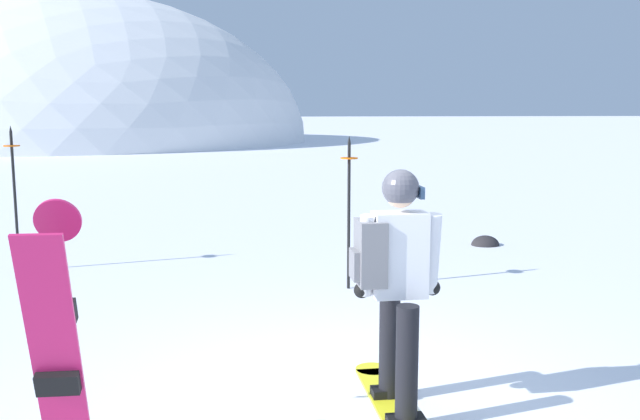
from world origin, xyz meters
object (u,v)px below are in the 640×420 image
spare_snowboard (55,334)px  piste_marker_near (349,202)px  piste_marker_far (14,189)px  snowboarder_main (394,286)px  rock_dark (485,245)px

spare_snowboard → piste_marker_near: (2.34, 3.84, 0.23)m
piste_marker_far → snowboarder_main: bearing=-50.4°
spare_snowboard → piste_marker_near: piste_marker_near is taller
piste_marker_far → piste_marker_near: bearing=-18.2°
spare_snowboard → piste_marker_far: 5.51m
spare_snowboard → rock_dark: bearing=51.8°
snowboarder_main → piste_marker_far: (-3.93, 4.74, 0.16)m
snowboarder_main → piste_marker_far: piste_marker_far is taller
piste_marker_far → rock_dark: bearing=8.2°
snowboarder_main → spare_snowboard: size_ratio=1.16×
rock_dark → piste_marker_near: bearing=-137.2°
rock_dark → piste_marker_far: bearing=-171.8°
rock_dark → snowboarder_main: bearing=-115.5°
spare_snowboard → piste_marker_near: 4.50m
piste_marker_near → piste_marker_far: size_ratio=0.95×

